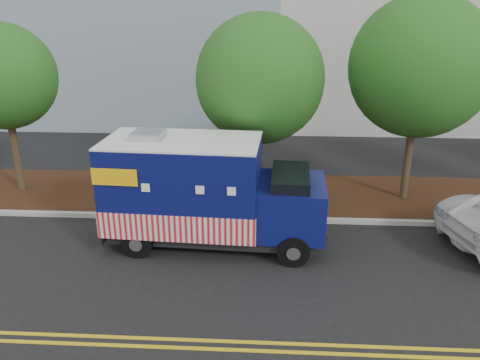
{
  "coord_description": "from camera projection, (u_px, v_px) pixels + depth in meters",
  "views": [
    {
      "loc": [
        1.36,
        -12.39,
        6.64
      ],
      "look_at": [
        0.63,
        0.6,
        1.72
      ],
      "focal_mm": 35.0,
      "sensor_mm": 36.0,
      "label": 1
    }
  ],
  "objects": [
    {
      "name": "mulch_strip",
      "position": [
        227.0,
        194.0,
        17.24
      ],
      "size": [
        120.0,
        4.0,
        0.15
      ],
      "primitive_type": "cube",
      "color": "black",
      "rests_on": "ground"
    },
    {
      "name": "centerline_far",
      "position": [
        195.0,
        348.0,
        9.6
      ],
      "size": [
        120.0,
        0.1,
        0.01
      ],
      "primitive_type": "cube",
      "color": "gold",
      "rests_on": "ground"
    },
    {
      "name": "centerline_near",
      "position": [
        197.0,
        340.0,
        9.84
      ],
      "size": [
        120.0,
        0.1,
        0.01
      ],
      "primitive_type": "cube",
      "color": "gold",
      "rests_on": "ground"
    },
    {
      "name": "food_truck",
      "position": [
        203.0,
        195.0,
        13.39
      ],
      "size": [
        6.47,
        2.73,
        3.35
      ],
      "rotation": [
        0.0,
        0.0,
        -0.05
      ],
      "color": "black",
      "rests_on": "ground"
    },
    {
      "name": "sign_post",
      "position": [
        114.0,
        179.0,
        15.5
      ],
      "size": [
        0.06,
        0.06,
        2.4
      ],
      "primitive_type": "cube",
      "color": "#473828",
      "rests_on": "ground"
    },
    {
      "name": "tree_a",
      "position": [
        3.0,
        77.0,
        16.07
      ],
      "size": [
        3.65,
        3.65,
        6.12
      ],
      "color": "#38281C",
      "rests_on": "ground"
    },
    {
      "name": "curb",
      "position": [
        222.0,
        218.0,
        15.27
      ],
      "size": [
        120.0,
        0.18,
        0.15
      ],
      "primitive_type": "cube",
      "color": "#9E9E99",
      "rests_on": "ground"
    },
    {
      "name": "tree_b",
      "position": [
        260.0,
        80.0,
        15.36
      ],
      "size": [
        4.26,
        4.26,
        6.44
      ],
      "color": "#38281C",
      "rests_on": "ground"
    },
    {
      "name": "ground",
      "position": [
        218.0,
        240.0,
        13.99
      ],
      "size": [
        120.0,
        120.0,
        0.0
      ],
      "primitive_type": "plane",
      "color": "black",
      "rests_on": "ground"
    },
    {
      "name": "tree_c",
      "position": [
        420.0,
        67.0,
        15.14
      ],
      "size": [
        4.61,
        4.61,
        7.03
      ],
      "color": "#38281C",
      "rests_on": "ground"
    }
  ]
}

